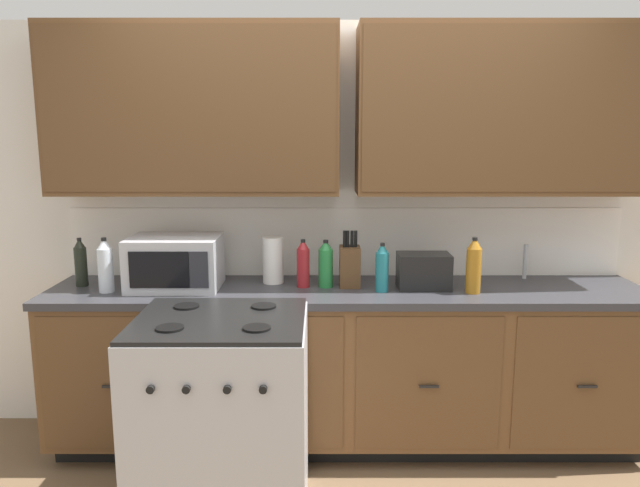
% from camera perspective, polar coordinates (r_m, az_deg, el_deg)
% --- Properties ---
extents(ground_plane, '(8.01, 8.01, 0.00)m').
position_cam_1_polar(ground_plane, '(3.37, 2.80, -20.71)').
color(ground_plane, brown).
extents(wall_unit, '(4.40, 0.40, 2.35)m').
position_cam_1_polar(wall_unit, '(3.39, 2.70, 8.27)').
color(wall_unit, white).
rests_on(wall_unit, ground_plane).
extents(counter_run, '(3.23, 0.64, 0.91)m').
position_cam_1_polar(counter_run, '(3.43, 2.69, -11.39)').
color(counter_run, black).
rests_on(counter_run, ground_plane).
extents(stove_range, '(0.76, 0.68, 0.95)m').
position_cam_1_polar(stove_range, '(2.89, -9.09, -15.85)').
color(stove_range, '#B7B7BC').
rests_on(stove_range, ground_plane).
extents(microwave, '(0.48, 0.37, 0.28)m').
position_cam_1_polar(microwave, '(3.35, -13.42, -1.75)').
color(microwave, '#B7B7BC').
rests_on(microwave, counter_run).
extents(toaster, '(0.28, 0.18, 0.19)m').
position_cam_1_polar(toaster, '(3.31, 9.84, -2.57)').
color(toaster, black).
rests_on(toaster, counter_run).
extents(knife_block, '(0.11, 0.14, 0.31)m').
position_cam_1_polar(knife_block, '(3.30, 2.92, -2.10)').
color(knife_block, '#52361E').
rests_on(knife_block, counter_run).
extents(sink_faucet, '(0.02, 0.02, 0.20)m').
position_cam_1_polar(sink_faucet, '(3.67, 18.87, -1.64)').
color(sink_faucet, '#B2B5BA').
rests_on(sink_faucet, counter_run).
extents(paper_towel_roll, '(0.12, 0.12, 0.26)m').
position_cam_1_polar(paper_towel_roll, '(3.38, -4.37, -1.56)').
color(paper_towel_roll, white).
rests_on(paper_towel_roll, counter_run).
extents(bottle_green, '(0.08, 0.08, 0.26)m').
position_cam_1_polar(bottle_green, '(3.28, 0.62, -1.96)').
color(bottle_green, '#237A38').
rests_on(bottle_green, counter_run).
extents(bottle_clear, '(0.08, 0.08, 0.29)m').
position_cam_1_polar(bottle_clear, '(3.37, -19.51, -1.98)').
color(bottle_clear, silver).
rests_on(bottle_clear, counter_run).
extents(bottle_dark, '(0.07, 0.07, 0.27)m').
position_cam_1_polar(bottle_dark, '(3.55, -21.57, -1.68)').
color(bottle_dark, black).
rests_on(bottle_dark, counter_run).
extents(bottle_red, '(0.07, 0.07, 0.26)m').
position_cam_1_polar(bottle_red, '(3.28, -1.52, -1.93)').
color(bottle_red, maroon).
rests_on(bottle_red, counter_run).
extents(bottle_amber, '(0.08, 0.08, 0.30)m').
position_cam_1_polar(bottle_amber, '(3.25, 14.39, -2.07)').
color(bottle_amber, '#9E6619').
rests_on(bottle_amber, counter_run).
extents(bottle_teal, '(0.07, 0.07, 0.26)m').
position_cam_1_polar(bottle_teal, '(3.20, 5.96, -2.31)').
color(bottle_teal, '#1E707A').
rests_on(bottle_teal, counter_run).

